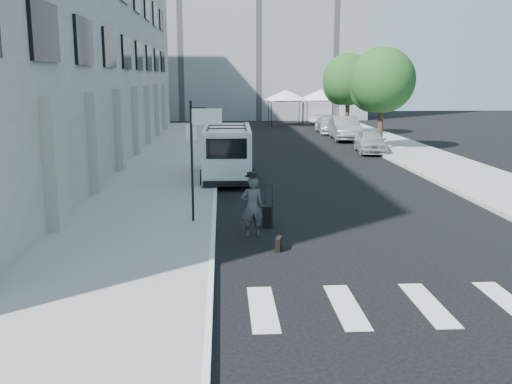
{
  "coord_description": "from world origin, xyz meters",
  "views": [
    {
      "loc": [
        -1.73,
        -13.11,
        4.3
      ],
      "look_at": [
        -0.84,
        1.71,
        1.3
      ],
      "focal_mm": 40.0,
      "sensor_mm": 36.0,
      "label": 1
    }
  ],
  "objects": [
    {
      "name": "cargo_van",
      "position": [
        -1.5,
        11.15,
        1.16
      ],
      "size": [
        2.21,
        5.95,
        2.23
      ],
      "rotation": [
        0.0,
        0.0,
        -0.02
      ],
      "color": "silver",
      "rests_on": "ground"
    },
    {
      "name": "ground",
      "position": [
        0.0,
        0.0,
        0.0
      ],
      "size": [
        120.0,
        120.0,
        0.0
      ],
      "primitive_type": "plane",
      "color": "black",
      "rests_on": "ground"
    },
    {
      "name": "sidewalk_left",
      "position": [
        -4.25,
        16.0,
        0.07
      ],
      "size": [
        4.5,
        48.0,
        0.15
      ],
      "primitive_type": "cube",
      "color": "gray",
      "rests_on": "ground"
    },
    {
      "name": "parked_car_a",
      "position": [
        6.8,
        19.06,
        0.67
      ],
      "size": [
        1.98,
        4.06,
        1.34
      ],
      "primitive_type": "imported",
      "rotation": [
        0.0,
        0.0,
        -0.11
      ],
      "color": "#A4A6AC",
      "rests_on": "ground"
    },
    {
      "name": "tent_right",
      "position": [
        7.2,
        38.5,
        2.71
      ],
      "size": [
        4.0,
        4.0,
        3.2
      ],
      "color": "black",
      "rests_on": "ground"
    },
    {
      "name": "sidewalk_right",
      "position": [
        9.0,
        20.0,
        0.07
      ],
      "size": [
        4.0,
        56.0,
        0.15
      ],
      "primitive_type": "cube",
      "color": "gray",
      "rests_on": "ground"
    },
    {
      "name": "tree_far",
      "position": [
        7.5,
        29.15,
        3.97
      ],
      "size": [
        3.8,
        3.83,
        6.03
      ],
      "color": "black",
      "rests_on": "ground"
    },
    {
      "name": "briefcase",
      "position": [
        -0.33,
        0.66,
        0.17
      ],
      "size": [
        0.21,
        0.46,
        0.34
      ],
      "primitive_type": "cube",
      "rotation": [
        0.0,
        0.0,
        -0.22
      ],
      "color": "black",
      "rests_on": "ground"
    },
    {
      "name": "suitcase",
      "position": [
        -0.42,
        3.0,
        0.33
      ],
      "size": [
        0.35,
        0.49,
        1.23
      ],
      "rotation": [
        0.0,
        0.0,
        -0.19
      ],
      "color": "black",
      "rests_on": "ground"
    },
    {
      "name": "tree_near",
      "position": [
        7.5,
        20.15,
        3.97
      ],
      "size": [
        3.8,
        3.83,
        6.03
      ],
      "color": "black",
      "rests_on": "ground"
    },
    {
      "name": "tent_left",
      "position": [
        4.0,
        38.0,
        2.71
      ],
      "size": [
        4.0,
        4.0,
        3.2
      ],
      "color": "black",
      "rests_on": "ground"
    },
    {
      "name": "businessman",
      "position": [
        -0.93,
        2.0,
        0.83
      ],
      "size": [
        0.66,
        0.49,
        1.67
      ],
      "primitive_type": "imported",
      "rotation": [
        0.0,
        0.0,
        3.29
      ],
      "color": "#3E3E41",
      "rests_on": "ground"
    },
    {
      "name": "building_left",
      "position": [
        -11.5,
        18.0,
        6.0
      ],
      "size": [
        10.0,
        44.0,
        12.0
      ],
      "primitive_type": "cube",
      "color": "gray",
      "rests_on": "ground"
    },
    {
      "name": "parked_car_b",
      "position": [
        6.8,
        25.98,
        0.81
      ],
      "size": [
        2.0,
        5.02,
        1.63
      ],
      "primitive_type": "imported",
      "rotation": [
        0.0,
        0.0,
        -0.06
      ],
      "color": "slate",
      "rests_on": "ground"
    },
    {
      "name": "sign_pole",
      "position": [
        -2.36,
        3.2,
        2.65
      ],
      "size": [
        1.03,
        0.07,
        3.5
      ],
      "color": "black",
      "rests_on": "sidewalk_left"
    },
    {
      "name": "parked_car_c",
      "position": [
        6.66,
        31.09,
        0.66
      ],
      "size": [
        1.97,
        4.61,
        1.33
      ],
      "primitive_type": "imported",
      "rotation": [
        0.0,
        0.0,
        -0.03
      ],
      "color": "#A0A4A8",
      "rests_on": "ground"
    }
  ]
}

